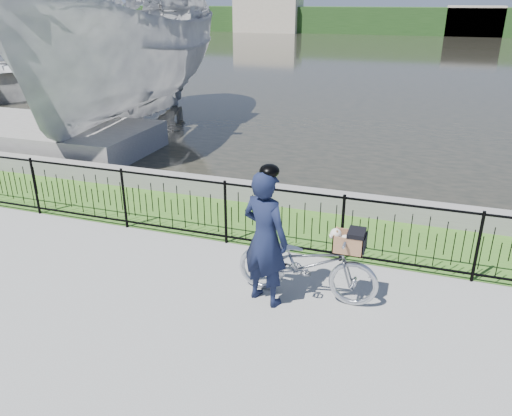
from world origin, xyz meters
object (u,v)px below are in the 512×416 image
(bicycle_rig, at_px, (308,263))
(boat_far, at_px, (5,72))
(cyclist, at_px, (265,237))
(boat_near, at_px, (124,57))

(bicycle_rig, distance_m, boat_far, 19.73)
(boat_far, bearing_deg, bicycle_rig, -35.33)
(cyclist, relative_size, boat_near, 0.17)
(cyclist, bearing_deg, boat_far, 143.05)
(bicycle_rig, height_order, cyclist, cyclist)
(boat_far, bearing_deg, cyclist, -36.95)
(boat_near, relative_size, boat_far, 1.03)
(bicycle_rig, distance_m, cyclist, 0.76)
(boat_near, height_order, boat_far, boat_near)
(cyclist, relative_size, boat_far, 0.17)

